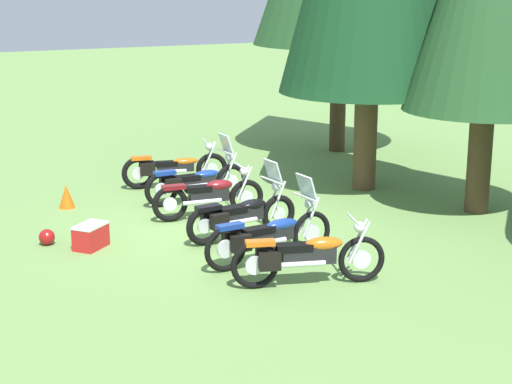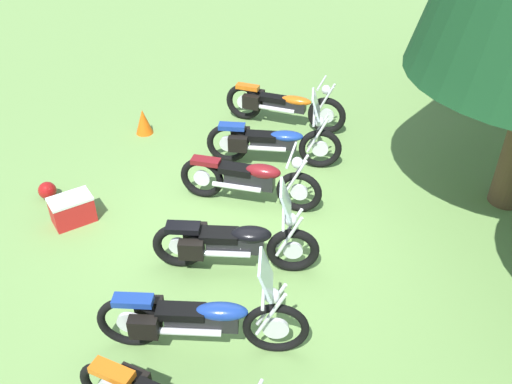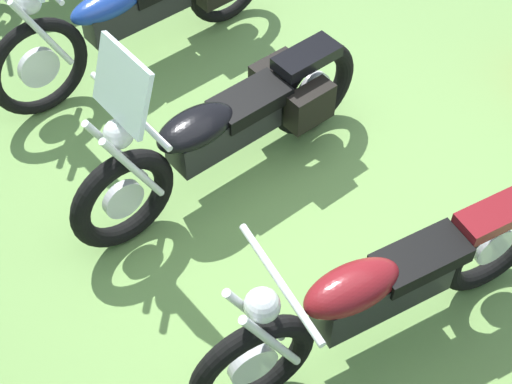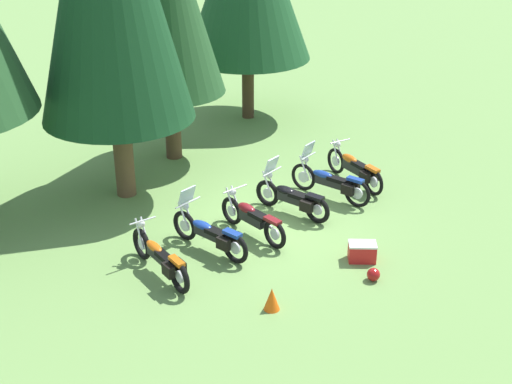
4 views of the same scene
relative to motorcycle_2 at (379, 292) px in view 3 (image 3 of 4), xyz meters
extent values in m
plane|color=#6B934C|center=(0.74, 0.08, -0.45)|extent=(80.00, 80.00, 0.00)
torus|color=black|center=(0.08, 0.74, -0.10)|extent=(0.19, 0.70, 0.70)
cylinder|color=silver|center=(0.08, 0.74, -0.10)|extent=(0.08, 0.27, 0.26)
torus|color=black|center=(-0.09, -0.78, -0.10)|extent=(0.19, 0.70, 0.70)
cylinder|color=silver|center=(-0.09, -0.78, -0.10)|extent=(0.08, 0.27, 0.26)
cube|color=black|center=(-0.01, -0.02, 0.02)|extent=(0.29, 0.78, 0.27)
ellipsoid|color=maroon|center=(0.02, 0.19, 0.18)|extent=(0.32, 0.56, 0.21)
cube|color=black|center=(-0.03, -0.23, 0.15)|extent=(0.29, 0.53, 0.10)
cube|color=maroon|center=(-0.08, -0.70, 0.22)|extent=(0.24, 0.46, 0.08)
cylinder|color=silver|center=(0.00, 0.69, 0.19)|extent=(0.08, 0.34, 0.65)
cylinder|color=silver|center=(0.15, 0.67, 0.19)|extent=(0.08, 0.34, 0.65)
cylinder|color=silver|center=(0.06, 0.60, 0.53)|extent=(0.71, 0.11, 0.04)
sphere|color=silver|center=(0.07, 0.69, 0.41)|extent=(0.19, 0.19, 0.17)
cylinder|color=silver|center=(0.10, -0.20, -0.08)|extent=(0.16, 0.76, 0.08)
torus|color=black|center=(1.39, 0.76, -0.10)|extent=(0.17, 0.70, 0.70)
cylinder|color=silver|center=(1.39, 0.76, -0.10)|extent=(0.07, 0.26, 0.26)
torus|color=black|center=(1.51, -0.74, -0.10)|extent=(0.17, 0.70, 0.70)
cylinder|color=silver|center=(1.51, -0.74, -0.10)|extent=(0.07, 0.26, 0.26)
cube|color=black|center=(1.45, 0.01, 0.00)|extent=(0.28, 0.76, 0.23)
ellipsoid|color=black|center=(1.43, 0.21, 0.14)|extent=(0.32, 0.55, 0.18)
cube|color=black|center=(1.47, -0.20, 0.11)|extent=(0.30, 0.52, 0.10)
cube|color=black|center=(1.50, -0.66, 0.21)|extent=(0.24, 0.45, 0.08)
cylinder|color=silver|center=(1.31, 0.69, 0.19)|extent=(0.07, 0.34, 0.65)
cylinder|color=silver|center=(1.48, 0.70, 0.19)|extent=(0.07, 0.34, 0.65)
cylinder|color=silver|center=(1.40, 0.62, 0.53)|extent=(0.74, 0.09, 0.04)
sphere|color=silver|center=(1.40, 0.71, 0.41)|extent=(0.18, 0.18, 0.17)
cylinder|color=silver|center=(1.60, -0.15, -0.08)|extent=(0.14, 0.75, 0.08)
cube|color=silver|center=(1.40, 0.64, 0.71)|extent=(0.45, 0.19, 0.39)
cube|color=black|center=(1.31, -0.56, 0.00)|extent=(0.16, 0.33, 0.26)
cube|color=black|center=(1.67, -0.53, 0.00)|extent=(0.16, 0.33, 0.26)
torus|color=black|center=(2.73, 0.67, -0.08)|extent=(0.15, 0.75, 0.74)
cylinder|color=silver|center=(2.73, 0.67, -0.08)|extent=(0.07, 0.30, 0.29)
cube|color=black|center=(2.80, -0.14, 0.02)|extent=(0.25, 0.82, 0.23)
ellipsoid|color=navy|center=(2.78, 0.08, 0.16)|extent=(0.28, 0.59, 0.18)
cylinder|color=silver|center=(2.67, 0.61, 0.22)|extent=(0.07, 0.34, 0.65)
cylinder|color=silver|center=(2.81, 0.62, 0.22)|extent=(0.07, 0.34, 0.65)
sphere|color=silver|center=(2.74, 0.62, 0.44)|extent=(0.18, 0.18, 0.17)
cylinder|color=silver|center=(2.93, -0.31, -0.06)|extent=(0.15, 0.81, 0.08)
camera|label=1|loc=(14.05, -5.95, 4.04)|focal=57.69mm
camera|label=2|loc=(6.78, 1.00, 4.70)|focal=38.54mm
camera|label=3|loc=(-1.40, 1.76, 3.35)|focal=53.71mm
camera|label=4|loc=(-10.49, -9.70, 7.53)|focal=48.86mm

